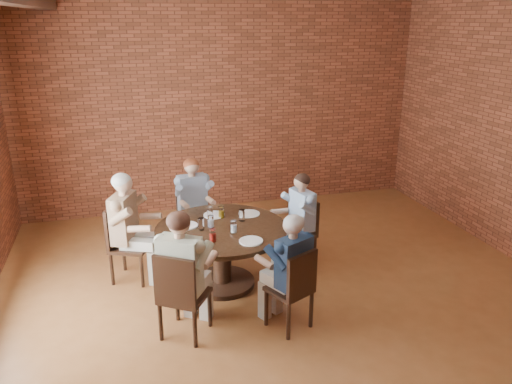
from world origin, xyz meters
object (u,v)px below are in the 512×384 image
object	(u,v)px
dining_table	(222,245)
smartphone	(247,238)
diner_e	(290,272)
chair_b	(193,213)
diner_d	(183,274)
chair_a	(303,229)
diner_b	(194,205)
chair_e	(294,287)
diner_a	(298,221)
diner_c	(129,228)
chair_c	(124,240)
chair_d	(180,293)

from	to	relation	value
dining_table	smartphone	size ratio (longest dim) A/B	11.46
diner_e	chair_b	bearing A→B (deg)	-99.14
dining_table	diner_d	distance (m)	1.03
chair_b	diner_d	distance (m)	2.09
diner_e	smartphone	world-z (taller)	diner_e
chair_a	diner_b	xyz separation A→B (m)	(-1.26, 0.84, 0.16)
dining_table	smartphone	world-z (taller)	smartphone
diner_b	chair_e	xyz separation A→B (m)	(0.67, -2.19, -0.15)
chair_a	smartphone	xyz separation A→B (m)	(-0.91, -0.66, 0.27)
diner_a	diner_d	size ratio (longest dim) A/B	0.91
chair_b	diner_d	world-z (taller)	diner_d
diner_d	chair_e	bearing A→B (deg)	-158.91
chair_e	chair_b	bearing A→B (deg)	-98.85
diner_c	diner_b	bearing A→B (deg)	-29.24
chair_c	diner_c	size ratio (longest dim) A/B	0.70
diner_a	chair_c	xyz separation A→B (m)	(-2.15, 0.22, -0.10)
chair_c	diner_b	bearing A→B (deg)	-33.07
chair_e	smartphone	world-z (taller)	chair_e
diner_b	diner_e	size ratio (longest dim) A/B	1.02
diner_c	chair_d	distance (m)	1.44
dining_table	chair_e	size ratio (longest dim) A/B	1.71
dining_table	diner_d	xyz separation A→B (m)	(-0.56, -0.85, 0.14)
chair_a	diner_a	world-z (taller)	diner_a
chair_d	diner_e	size ratio (longest dim) A/B	0.75
dining_table	chair_e	bearing A→B (deg)	-64.52
chair_a	diner_d	distance (m)	2.02
chair_d	diner_e	distance (m)	1.10
diner_a	chair_b	distance (m)	1.53
diner_d	smartphone	bearing A→B (deg)	-115.46
diner_b	dining_table	bearing A→B (deg)	-90.00
diner_d	chair_e	size ratio (longest dim) A/B	1.50
diner_e	chair_a	bearing A→B (deg)	-141.49
diner_c	smartphone	bearing A→B (deg)	-100.58
chair_b	chair_e	size ratio (longest dim) A/B	1.02
dining_table	diner_b	size ratio (longest dim) A/B	1.20
diner_b	diner_e	world-z (taller)	diner_b
dining_table	chair_d	xyz separation A→B (m)	(-0.60, -0.93, -0.02)
diner_c	diner_d	xyz separation A→B (m)	(0.47, -1.30, -0.00)
chair_c	chair_a	bearing A→B (deg)	-71.81
diner_b	chair_c	xyz separation A→B (m)	(-0.95, -0.63, -0.13)
diner_c	diner_e	world-z (taller)	diner_c
chair_b	chair_d	bearing A→B (deg)	-109.59
dining_table	diner_c	world-z (taller)	diner_c
chair_b	chair_e	distance (m)	2.37
chair_e	smartphone	size ratio (longest dim) A/B	6.69
chair_a	chair_d	world-z (taller)	chair_d
diner_a	diner_d	distance (m)	1.95
chair_c	diner_e	size ratio (longest dim) A/B	0.76
chair_b	chair_c	xyz separation A→B (m)	(-0.94, -0.71, 0.02)
diner_c	chair_e	distance (m)	2.18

